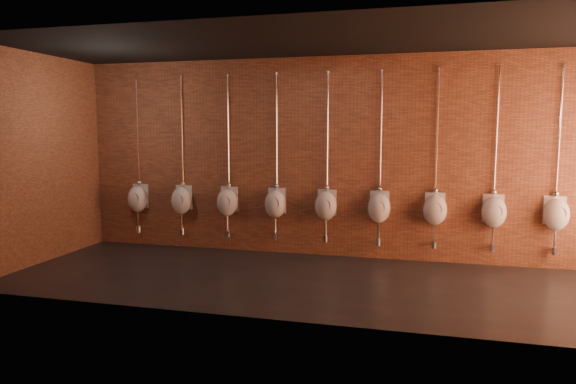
{
  "coord_description": "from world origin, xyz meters",
  "views": [
    {
      "loc": [
        1.38,
        -6.64,
        2.04
      ],
      "look_at": [
        -0.55,
        0.9,
        1.1
      ],
      "focal_mm": 32.0,
      "sensor_mm": 36.0,
      "label": 1
    }
  ],
  "objects_px": {
    "urinal_5": "(379,207)",
    "urinal_0": "(138,198)",
    "urinal_3": "(275,203)",
    "urinal_6": "(435,209)",
    "urinal_8": "(556,213)",
    "urinal_7": "(494,211)",
    "urinal_4": "(326,205)",
    "urinal_2": "(227,201)",
    "urinal_1": "(182,199)"
  },
  "relations": [
    {
      "from": "urinal_6",
      "to": "urinal_2",
      "type": "bearing_deg",
      "value": 180.0
    },
    {
      "from": "urinal_2",
      "to": "urinal_0",
      "type": "bearing_deg",
      "value": 180.0
    },
    {
      "from": "urinal_8",
      "to": "urinal_0",
      "type": "bearing_deg",
      "value": 180.0
    },
    {
      "from": "urinal_2",
      "to": "urinal_5",
      "type": "bearing_deg",
      "value": 0.0
    },
    {
      "from": "urinal_1",
      "to": "urinal_2",
      "type": "bearing_deg",
      "value": 0.0
    },
    {
      "from": "urinal_4",
      "to": "urinal_2",
      "type": "bearing_deg",
      "value": 180.0
    },
    {
      "from": "urinal_0",
      "to": "urinal_3",
      "type": "height_order",
      "value": "same"
    },
    {
      "from": "urinal_1",
      "to": "urinal_4",
      "type": "distance_m",
      "value": 2.52
    },
    {
      "from": "urinal_2",
      "to": "urinal_8",
      "type": "distance_m",
      "value": 5.04
    },
    {
      "from": "urinal_0",
      "to": "urinal_3",
      "type": "distance_m",
      "value": 2.52
    },
    {
      "from": "urinal_1",
      "to": "urinal_8",
      "type": "relative_size",
      "value": 1.0
    },
    {
      "from": "urinal_0",
      "to": "urinal_8",
      "type": "relative_size",
      "value": 1.0
    },
    {
      "from": "urinal_3",
      "to": "urinal_4",
      "type": "height_order",
      "value": "same"
    },
    {
      "from": "urinal_5",
      "to": "urinal_0",
      "type": "bearing_deg",
      "value": 180.0
    },
    {
      "from": "urinal_1",
      "to": "urinal_6",
      "type": "distance_m",
      "value": 4.2
    },
    {
      "from": "urinal_7",
      "to": "urinal_8",
      "type": "distance_m",
      "value": 0.84
    },
    {
      "from": "urinal_4",
      "to": "urinal_7",
      "type": "relative_size",
      "value": 1.0
    },
    {
      "from": "urinal_3",
      "to": "urinal_8",
      "type": "bearing_deg",
      "value": 0.0
    },
    {
      "from": "urinal_6",
      "to": "urinal_3",
      "type": "bearing_deg",
      "value": 180.0
    },
    {
      "from": "urinal_2",
      "to": "urinal_3",
      "type": "distance_m",
      "value": 0.84
    },
    {
      "from": "urinal_7",
      "to": "urinal_3",
      "type": "bearing_deg",
      "value": 180.0
    },
    {
      "from": "urinal_5",
      "to": "urinal_6",
      "type": "distance_m",
      "value": 0.84
    },
    {
      "from": "urinal_4",
      "to": "urinal_8",
      "type": "distance_m",
      "value": 3.36
    },
    {
      "from": "urinal_5",
      "to": "urinal_8",
      "type": "xyz_separation_m",
      "value": [
        2.52,
        0.0,
        0.0
      ]
    },
    {
      "from": "urinal_1",
      "to": "urinal_5",
      "type": "relative_size",
      "value": 1.0
    },
    {
      "from": "urinal_8",
      "to": "urinal_5",
      "type": "bearing_deg",
      "value": 180.0
    },
    {
      "from": "urinal_0",
      "to": "urinal_7",
      "type": "distance_m",
      "value": 5.88
    },
    {
      "from": "urinal_2",
      "to": "urinal_8",
      "type": "height_order",
      "value": "same"
    },
    {
      "from": "urinal_0",
      "to": "urinal_1",
      "type": "height_order",
      "value": "same"
    },
    {
      "from": "urinal_3",
      "to": "urinal_6",
      "type": "relative_size",
      "value": 1.0
    },
    {
      "from": "urinal_1",
      "to": "urinal_0",
      "type": "bearing_deg",
      "value": 180.0
    },
    {
      "from": "urinal_5",
      "to": "urinal_7",
      "type": "bearing_deg",
      "value": 0.0
    },
    {
      "from": "urinal_6",
      "to": "urinal_1",
      "type": "bearing_deg",
      "value": 180.0
    },
    {
      "from": "urinal_5",
      "to": "urinal_4",
      "type": "bearing_deg",
      "value": 180.0
    },
    {
      "from": "urinal_1",
      "to": "urinal_8",
      "type": "xyz_separation_m",
      "value": [
        5.88,
        0.0,
        0.0
      ]
    },
    {
      "from": "urinal_3",
      "to": "urinal_5",
      "type": "distance_m",
      "value": 1.68
    },
    {
      "from": "urinal_0",
      "to": "urinal_1",
      "type": "distance_m",
      "value": 0.84
    },
    {
      "from": "urinal_5",
      "to": "urinal_6",
      "type": "xyz_separation_m",
      "value": [
        0.84,
        0.0,
        0.0
      ]
    },
    {
      "from": "urinal_5",
      "to": "urinal_8",
      "type": "bearing_deg",
      "value": 0.0
    },
    {
      "from": "urinal_2",
      "to": "urinal_7",
      "type": "relative_size",
      "value": 1.0
    },
    {
      "from": "urinal_2",
      "to": "urinal_7",
      "type": "bearing_deg",
      "value": 0.0
    },
    {
      "from": "urinal_1",
      "to": "urinal_3",
      "type": "distance_m",
      "value": 1.68
    },
    {
      "from": "urinal_7",
      "to": "urinal_2",
      "type": "bearing_deg",
      "value": 180.0
    },
    {
      "from": "urinal_1",
      "to": "urinal_7",
      "type": "height_order",
      "value": "same"
    },
    {
      "from": "urinal_0",
      "to": "urinal_5",
      "type": "bearing_deg",
      "value": 0.0
    },
    {
      "from": "urinal_3",
      "to": "urinal_4",
      "type": "distance_m",
      "value": 0.84
    },
    {
      "from": "urinal_4",
      "to": "urinal_5",
      "type": "bearing_deg",
      "value": 0.0
    },
    {
      "from": "urinal_2",
      "to": "urinal_3",
      "type": "height_order",
      "value": "same"
    },
    {
      "from": "urinal_2",
      "to": "urinal_5",
      "type": "distance_m",
      "value": 2.52
    },
    {
      "from": "urinal_5",
      "to": "urinal_3",
      "type": "bearing_deg",
      "value": 180.0
    }
  ]
}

